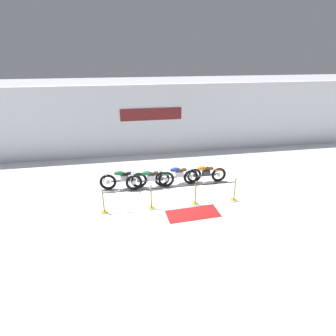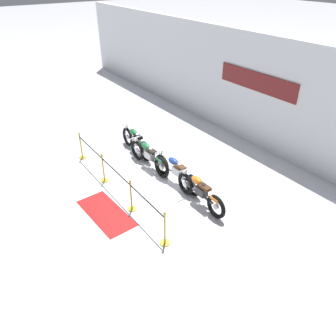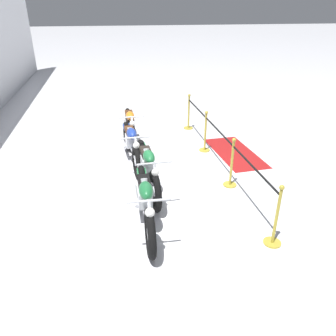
# 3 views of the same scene
# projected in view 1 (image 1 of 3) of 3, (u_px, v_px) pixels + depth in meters

# --- Properties ---
(ground_plane) EXTENTS (120.00, 120.00, 0.00)m
(ground_plane) POSITION_uv_depth(u_px,v_px,m) (167.00, 192.00, 12.01)
(ground_plane) COLOR silver
(back_wall) EXTENTS (28.00, 0.29, 4.20)m
(back_wall) POSITION_uv_depth(u_px,v_px,m) (153.00, 121.00, 15.77)
(back_wall) COLOR white
(back_wall) RESTS_ON ground
(motorcycle_green_0) EXTENTS (2.20, 0.62, 0.96)m
(motorcycle_green_0) POSITION_uv_depth(u_px,v_px,m) (123.00, 179.00, 12.16)
(motorcycle_green_0) COLOR black
(motorcycle_green_0) RESTS_ON ground
(motorcycle_green_1) EXTENTS (2.29, 0.62, 0.96)m
(motorcycle_green_1) POSITION_uv_depth(u_px,v_px,m) (150.00, 179.00, 12.17)
(motorcycle_green_1) COLOR black
(motorcycle_green_1) RESTS_ON ground
(motorcycle_blue_2) EXTENTS (2.34, 0.62, 0.94)m
(motorcycle_blue_2) POSITION_uv_depth(u_px,v_px,m) (178.00, 175.00, 12.58)
(motorcycle_blue_2) COLOR black
(motorcycle_blue_2) RESTS_ON ground
(motorcycle_orange_3) EXTENTS (2.14, 0.62, 0.94)m
(motorcycle_orange_3) POSITION_uv_depth(u_px,v_px,m) (205.00, 174.00, 12.71)
(motorcycle_orange_3) COLOR black
(motorcycle_orange_3) RESTS_ON ground
(stanchion_far_left) EXTENTS (5.60, 0.28, 1.05)m
(stanchion_far_left) POSITION_uv_depth(u_px,v_px,m) (144.00, 194.00, 10.50)
(stanchion_far_left) COLOR gold
(stanchion_far_left) RESTS_ON ground
(stanchion_mid_left) EXTENTS (0.28, 0.28, 1.05)m
(stanchion_mid_left) POSITION_uv_depth(u_px,v_px,m) (151.00, 200.00, 10.67)
(stanchion_mid_left) COLOR gold
(stanchion_mid_left) RESTS_ON ground
(stanchion_mid_right) EXTENTS (0.28, 0.28, 1.05)m
(stanchion_mid_right) POSITION_uv_depth(u_px,v_px,m) (195.00, 196.00, 10.97)
(stanchion_mid_right) COLOR gold
(stanchion_mid_right) RESTS_ON ground
(stanchion_far_right) EXTENTS (0.28, 0.28, 1.05)m
(stanchion_far_right) POSITION_uv_depth(u_px,v_px,m) (234.00, 193.00, 11.24)
(stanchion_far_right) COLOR gold
(stanchion_far_right) RESTS_ON ground
(floor_banner) EXTENTS (2.16, 1.05, 0.01)m
(floor_banner) POSITION_uv_depth(u_px,v_px,m) (193.00, 214.00, 10.41)
(floor_banner) COLOR maroon
(floor_banner) RESTS_ON ground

